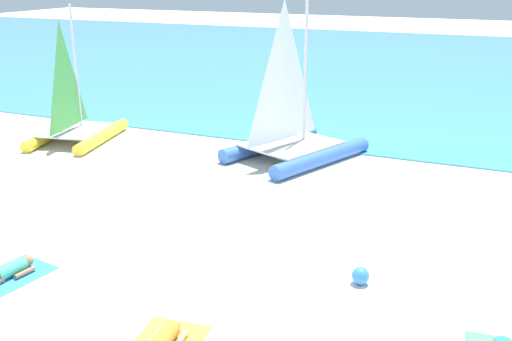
# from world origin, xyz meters

# --- Properties ---
(ground_plane) EXTENTS (120.00, 120.00, 0.00)m
(ground_plane) POSITION_xyz_m (0.00, 10.00, 0.00)
(ground_plane) COLOR silver
(ocean_water) EXTENTS (120.00, 40.00, 0.05)m
(ocean_water) POSITION_xyz_m (0.00, 30.95, 0.03)
(ocean_water) COLOR teal
(ocean_water) RESTS_ON ground
(sailboat_blue) EXTENTS (4.18, 5.03, 5.62)m
(sailboat_blue) POSITION_xyz_m (-0.76, 9.71, 0.84)
(sailboat_blue) COLOR blue
(sailboat_blue) RESTS_ON ground
(sailboat_yellow) EXTENTS (2.97, 4.00, 4.73)m
(sailboat_yellow) POSITION_xyz_m (-8.54, 8.60, 0.70)
(sailboat_yellow) COLOR yellow
(sailboat_yellow) RESTS_ON ground
(towel_left) EXTENTS (1.41, 2.06, 0.01)m
(towel_left) POSITION_xyz_m (-3.37, 0.00, 0.01)
(towel_left) COLOR #338CD8
(towel_left) RESTS_ON ground
(sunbather_left) EXTENTS (0.66, 1.57, 0.30)m
(sunbather_left) POSITION_xyz_m (-3.36, 0.07, 0.13)
(sunbather_left) COLOR #3FB28C
(sunbather_left) RESTS_ON towel_left
(beach_ball) EXTENTS (0.35, 0.35, 0.35)m
(beach_ball) POSITION_xyz_m (3.19, 2.64, 0.18)
(beach_ball) COLOR #337FE5
(beach_ball) RESTS_ON ground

